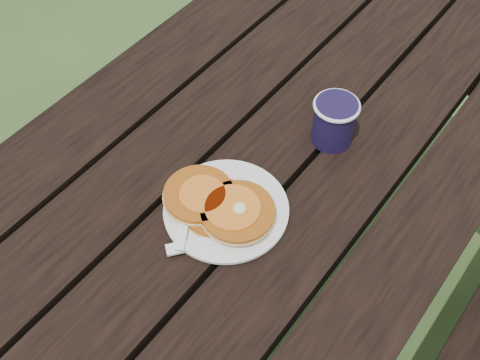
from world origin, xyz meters
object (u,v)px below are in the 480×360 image
Objects in this scene: picnic_table at (228,295)px; coffee_cup at (334,119)px; pancake_stack at (219,205)px; plate at (226,210)px.

picnic_table is 20.11× the size of coffee_cup.
coffee_cup is at bearing 77.08° from pancake_stack.
pancake_stack reaches higher than picnic_table.
plate is 2.26× the size of coffee_cup.
coffee_cup reaches higher than pancake_stack.
coffee_cup is (0.08, 0.22, 0.43)m from picnic_table.
coffee_cup is at bearing 69.79° from picnic_table.
pancake_stack is 2.14× the size of coffee_cup.
picnic_table is 8.88× the size of plate.
coffee_cup is (0.06, 0.25, 0.03)m from pancake_stack.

